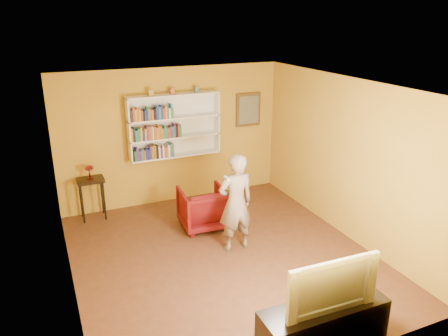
{
  "coord_description": "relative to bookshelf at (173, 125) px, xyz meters",
  "views": [
    {
      "loc": [
        -2.41,
        -5.55,
        3.67
      ],
      "look_at": [
        0.35,
        0.75,
        1.21
      ],
      "focal_mm": 35.0,
      "sensor_mm": 36.0,
      "label": 1
    }
  ],
  "objects": [
    {
      "name": "console_table",
      "position": [
        -1.67,
        -0.16,
        -0.94
      ],
      "size": [
        0.49,
        0.37,
        0.79
      ],
      "color": "black",
      "rests_on": "ground"
    },
    {
      "name": "framed_painting",
      "position": [
        1.65,
        0.05,
        0.16
      ],
      "size": [
        0.55,
        0.05,
        0.7
      ],
      "color": "#523817",
      "rests_on": "room_shell"
    },
    {
      "name": "ruby_lustre",
      "position": [
        -1.67,
        -0.16,
        -0.61
      ],
      "size": [
        0.16,
        0.16,
        0.26
      ],
      "color": "maroon",
      "rests_on": "console_table"
    },
    {
      "name": "books_row_upper",
      "position": [
        -0.44,
        -0.11,
        0.29
      ],
      "size": [
        0.83,
        0.19,
        0.27
      ],
      "color": "black",
      "rests_on": "bookshelf"
    },
    {
      "name": "ornament_left",
      "position": [
        -0.43,
        -0.06,
        0.68
      ],
      "size": [
        0.08,
        0.08,
        0.12
      ],
      "primitive_type": "cube",
      "color": "olive",
      "rests_on": "bookshelf"
    },
    {
      "name": "ornament_centre",
      "position": [
        -0.02,
        -0.06,
        0.68
      ],
      "size": [
        0.08,
        0.08,
        0.11
      ],
      "primitive_type": "cube",
      "color": "#AD5A39",
      "rests_on": "bookshelf"
    },
    {
      "name": "person",
      "position": [
        0.3,
        -2.24,
        -0.78
      ],
      "size": [
        0.6,
        0.4,
        1.63
      ],
      "primitive_type": "imported",
      "rotation": [
        0.0,
        0.0,
        3.15
      ],
      "color": "#796759",
      "rests_on": "ground"
    },
    {
      "name": "bookshelf",
      "position": [
        0.0,
        0.0,
        0.0
      ],
      "size": [
        1.8,
        0.29,
        1.23
      ],
      "color": "white",
      "rests_on": "room_shell"
    },
    {
      "name": "game_remote",
      "position": [
        0.04,
        -2.45,
        -0.25
      ],
      "size": [
        0.04,
        0.15,
        0.04
      ],
      "primitive_type": "cube",
      "color": "silver",
      "rests_on": "person"
    },
    {
      "name": "tv_cabinet",
      "position": [
        0.27,
        -4.66,
        -1.32
      ],
      "size": [
        1.53,
        0.46,
        0.55
      ],
      "primitive_type": "cube",
      "color": "black",
      "rests_on": "ground"
    },
    {
      "name": "books_row_lower",
      "position": [
        -0.45,
        -0.11,
        -0.46
      ],
      "size": [
        0.8,
        0.19,
        0.27
      ],
      "color": "black",
      "rests_on": "bookshelf"
    },
    {
      "name": "ornament_right",
      "position": [
        0.47,
        -0.06,
        0.67
      ],
      "size": [
        0.07,
        0.07,
        0.1
      ],
      "primitive_type": "cube",
      "color": "slate",
      "rests_on": "bookshelf"
    },
    {
      "name": "television",
      "position": [
        0.27,
        -4.66,
        -0.72
      ],
      "size": [
        1.13,
        0.18,
        0.65
      ],
      "primitive_type": "imported",
      "rotation": [
        0.0,
        0.0,
        -0.03
      ],
      "color": "black",
      "rests_on": "tv_cabinet"
    },
    {
      "name": "armchair",
      "position": [
        0.09,
        -1.31,
        -1.22
      ],
      "size": [
        0.84,
        0.86,
        0.74
      ],
      "primitive_type": "imported",
      "rotation": [
        0.0,
        0.0,
        3.08
      ],
      "color": "#4E050C",
      "rests_on": "ground"
    },
    {
      "name": "room_shell",
      "position": [
        0.0,
        -2.41,
        -0.58
      ],
      "size": [
        5.3,
        5.8,
        2.88
      ],
      "color": "#4B2918",
      "rests_on": "ground"
    },
    {
      "name": "books_row_middle",
      "position": [
        -0.38,
        -0.1,
        -0.08
      ],
      "size": [
        0.96,
        0.19,
        0.27
      ],
      "color": "#C38822",
      "rests_on": "bookshelf"
    }
  ]
}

